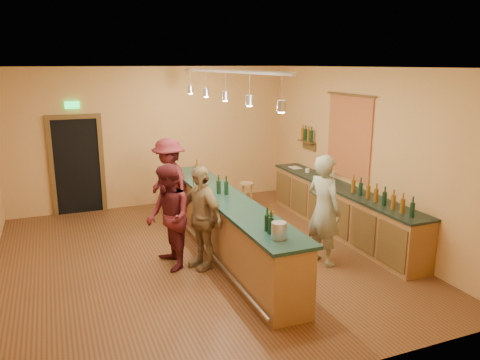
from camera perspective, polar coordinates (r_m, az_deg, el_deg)
name	(u,v)px	position (r m, az deg, el deg)	size (l,w,h in m)	color
floor	(199,258)	(8.19, -5.05, -9.48)	(7.00, 7.00, 0.00)	#552818
ceiling	(194,67)	(7.52, -5.58, 13.50)	(6.50, 7.00, 0.02)	silver
wall_back	(153,137)	(11.04, -10.61, 5.14)	(6.50, 0.02, 3.20)	tan
wall_front	(302,240)	(4.59, 7.61, -7.29)	(6.50, 0.02, 3.20)	tan
wall_right	(361,154)	(9.15, 14.58, 3.12)	(0.02, 7.00, 3.20)	tan
doorway	(77,163)	(10.90, -19.25, 1.94)	(1.15, 0.09, 2.48)	black
tapestry	(349,138)	(9.42, 13.14, 5.05)	(0.03, 1.40, 1.60)	#A22720
bottle_shelf	(307,136)	(10.66, 8.20, 5.28)	(0.17, 0.55, 0.54)	#4F3617
back_counter	(340,209)	(9.40, 12.14, -3.46)	(0.60, 4.55, 1.27)	brown
tasting_bar	(226,221)	(8.12, -1.70, -5.05)	(0.73, 5.10, 1.38)	brown
pendant_track	(225,81)	(7.68, -1.82, 11.95)	(0.11, 4.60, 0.50)	silver
bartender	(324,210)	(7.79, 10.19, -3.63)	(0.68, 0.44, 1.85)	gray
customer_a	(168,218)	(7.59, -8.73, -4.54)	(0.84, 0.65, 1.73)	#59191E
customer_b	(201,217)	(7.58, -4.75, -4.56)	(0.99, 0.41, 1.70)	#997A51
customer_c	(169,183)	(9.55, -8.61, -0.36)	(1.18, 0.68, 1.83)	#59191E
bar_stool	(247,189)	(10.57, 0.80, -1.10)	(0.31, 0.31, 0.65)	olive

